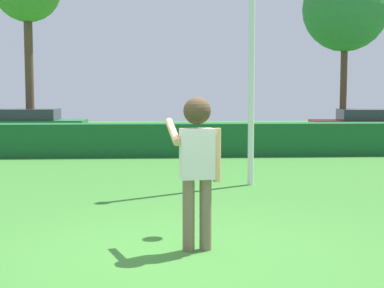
{
  "coord_description": "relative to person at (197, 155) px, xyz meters",
  "views": [
    {
      "loc": [
        -0.23,
        -6.22,
        1.82
      ],
      "look_at": [
        0.2,
        1.11,
        1.15
      ],
      "focal_mm": 52.22,
      "sensor_mm": 36.0,
      "label": 1
    }
  ],
  "objects": [
    {
      "name": "parked_car_green",
      "position": [
        -5.24,
        14.23,
        -0.43
      ],
      "size": [
        4.21,
        1.82,
        1.25
      ],
      "color": "#1E6633",
      "rests_on": "ground"
    },
    {
      "name": "person",
      "position": [
        0.0,
        0.0,
        0.0
      ],
      "size": [
        0.64,
        0.71,
        1.78
      ],
      "color": "#78624F",
      "rests_on": "ground"
    },
    {
      "name": "hedge_row",
      "position": [
        -0.2,
        9.81,
        -0.64
      ],
      "size": [
        28.46,
        0.9,
        0.95
      ],
      "primitive_type": "cube",
      "color": "#1A592A",
      "rests_on": "ground"
    },
    {
      "name": "ground_plane",
      "position": [
        -0.2,
        -0.12,
        -1.11
      ],
      "size": [
        60.0,
        60.0,
        0.0
      ],
      "primitive_type": "plane",
      "color": "#3A792E"
    },
    {
      "name": "lamppost",
      "position": [
        1.38,
        4.57,
        2.26
      ],
      "size": [
        0.24,
        0.24,
        6.11
      ],
      "color": "silver",
      "rests_on": "ground"
    },
    {
      "name": "parked_car_red",
      "position": [
        7.11,
        13.13,
        -0.43
      ],
      "size": [
        4.39,
        2.25,
        1.25
      ],
      "color": "#B21E1E",
      "rests_on": "ground"
    },
    {
      "name": "maple_tree",
      "position": [
        6.75,
        15.13,
        3.92
      ],
      "size": [
        3.28,
        3.28,
        6.7
      ],
      "color": "brown",
      "rests_on": "ground"
    },
    {
      "name": "frisbee",
      "position": [
        0.03,
        0.86,
        0.09
      ],
      "size": [
        0.25,
        0.25,
        0.09
      ],
      "color": "red"
    }
  ]
}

